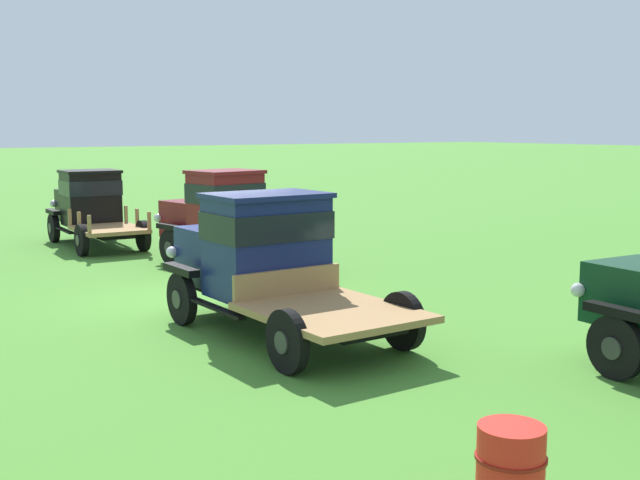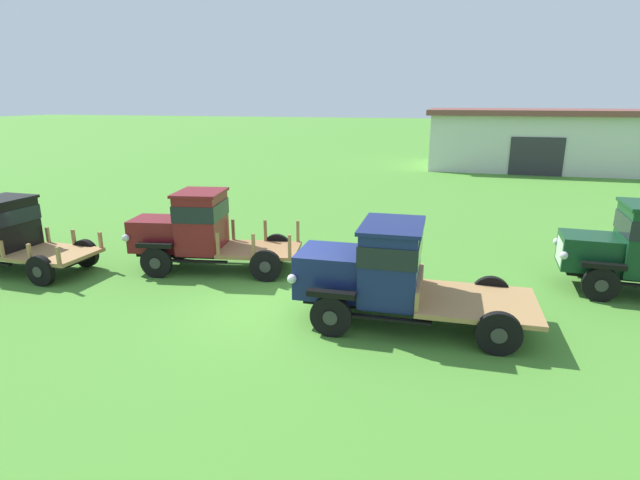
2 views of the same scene
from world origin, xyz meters
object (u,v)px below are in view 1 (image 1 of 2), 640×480
vintage_truck_foreground_near (90,205)px  vintage_truck_midrow_center (262,257)px  oil_drum_beside_row (510,478)px  vintage_truck_second_in_line (222,216)px

vintage_truck_foreground_near → vintage_truck_midrow_center: size_ratio=0.89×
vintage_truck_foreground_near → oil_drum_beside_row: 17.99m
vintage_truck_foreground_near → vintage_truck_second_in_line: (5.32, 1.47, 0.09)m
vintage_truck_foreground_near → vintage_truck_second_in_line: vintage_truck_second_in_line is taller
vintage_truck_second_in_line → oil_drum_beside_row: vintage_truck_second_in_line is taller
vintage_truck_second_in_line → vintage_truck_midrow_center: vintage_truck_second_in_line is taller
oil_drum_beside_row → vintage_truck_foreground_near: bearing=173.3°
vintage_truck_midrow_center → oil_drum_beside_row: (6.91, -1.54, -0.73)m
vintage_truck_foreground_near → vintage_truck_midrow_center: bearing=-2.9°
vintage_truck_foreground_near → vintage_truck_second_in_line: bearing=15.5°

